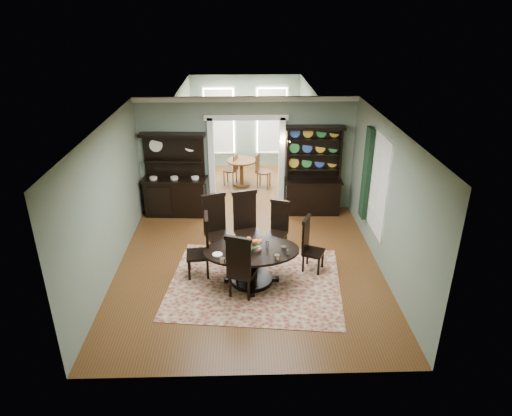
{
  "coord_description": "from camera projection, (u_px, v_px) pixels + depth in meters",
  "views": [
    {
      "loc": [
        -0.09,
        -8.18,
        5.13
      ],
      "look_at": [
        0.17,
        0.6,
        1.11
      ],
      "focal_mm": 32.0,
      "sensor_mm": 36.0,
      "label": 1
    }
  ],
  "objects": [
    {
      "name": "parlor_chair_right",
      "position": [
        261.0,
        170.0,
        13.47
      ],
      "size": [
        0.47,
        0.46,
        1.03
      ],
      "rotation": [
        0.0,
        0.0,
        -1.86
      ],
      "color": "brown",
      "rests_on": "parlor_floor"
    },
    {
      "name": "room",
      "position": [
        248.0,
        198.0,
        8.95
      ],
      "size": [
        5.51,
        6.01,
        3.01
      ],
      "color": "brown",
      "rests_on": "ground"
    },
    {
      "name": "right_window",
      "position": [
        372.0,
        180.0,
        9.82
      ],
      "size": [
        0.15,
        1.47,
        2.12
      ],
      "color": "white",
      "rests_on": "wall_right"
    },
    {
      "name": "chair_end_left",
      "position": [
        203.0,
        244.0,
        9.06
      ],
      "size": [
        0.51,
        0.53,
        1.33
      ],
      "rotation": [
        0.0,
        0.0,
        1.66
      ],
      "color": "black",
      "rests_on": "rug"
    },
    {
      "name": "doorway_trim",
      "position": [
        247.0,
        151.0,
        11.62
      ],
      "size": [
        2.08,
        0.25,
        2.57
      ],
      "color": "silver",
      "rests_on": "floor"
    },
    {
      "name": "parlor_table",
      "position": [
        242.0,
        169.0,
        13.6
      ],
      "size": [
        0.88,
        0.88,
        0.81
      ],
      "color": "brown",
      "rests_on": "parlor_floor"
    },
    {
      "name": "rug",
      "position": [
        255.0,
        282.0,
        9.08
      ],
      "size": [
        3.63,
        3.14,
        0.01
      ],
      "primitive_type": "cube",
      "rotation": [
        0.0,
        0.0,
        -0.11
      ],
      "color": "maroon",
      "rests_on": "floor"
    },
    {
      "name": "dining_table",
      "position": [
        252.0,
        260.0,
        8.89
      ],
      "size": [
        1.93,
        1.82,
        0.73
      ],
      "rotation": [
        0.0,
        0.0,
        0.06
      ],
      "color": "black",
      "rests_on": "rug"
    },
    {
      "name": "parlor",
      "position": [
        246.0,
        129.0,
        13.96
      ],
      "size": [
        3.51,
        3.5,
        3.01
      ],
      "color": "brown",
      "rests_on": "ground"
    },
    {
      "name": "chair_far_right",
      "position": [
        279.0,
        224.0,
        10.07
      ],
      "size": [
        0.55,
        0.54,
        1.16
      ],
      "rotation": [
        0.0,
        0.0,
        2.76
      ],
      "color": "black",
      "rests_on": "rug"
    },
    {
      "name": "parlor_chair_left",
      "position": [
        232.0,
        169.0,
        13.65
      ],
      "size": [
        0.46,
        0.45,
        0.97
      ],
      "rotation": [
        0.0,
        0.0,
        1.22
      ],
      "color": "brown",
      "rests_on": "parlor_floor"
    },
    {
      "name": "chair_near",
      "position": [
        240.0,
        265.0,
        8.35
      ],
      "size": [
        0.62,
        0.6,
        1.32
      ],
      "rotation": [
        0.0,
        0.0,
        -0.35
      ],
      "color": "black",
      "rests_on": "rug"
    },
    {
      "name": "centerpiece",
      "position": [
        254.0,
        247.0,
        8.75
      ],
      "size": [
        1.49,
        0.96,
        0.24
      ],
      "color": "white",
      "rests_on": "dining_table"
    },
    {
      "name": "sideboard",
      "position": [
        176.0,
        187.0,
        11.71
      ],
      "size": [
        1.66,
        0.68,
        2.14
      ],
      "rotation": [
        0.0,
        0.0,
        -0.06
      ],
      "color": "black",
      "rests_on": "floor"
    },
    {
      "name": "chair_end_right",
      "position": [
        309.0,
        243.0,
        9.29
      ],
      "size": [
        0.55,
        0.56,
        1.17
      ],
      "rotation": [
        0.0,
        0.0,
        -1.99
      ],
      "color": "black",
      "rests_on": "rug"
    },
    {
      "name": "chair_far_left",
      "position": [
        216.0,
        224.0,
        9.8
      ],
      "size": [
        0.67,
        0.66,
        1.41
      ],
      "rotation": [
        0.0,
        0.0,
        3.55
      ],
      "color": "black",
      "rests_on": "rug"
    },
    {
      "name": "chair_far_mid",
      "position": [
        246.0,
        221.0,
        9.87
      ],
      "size": [
        0.65,
        0.63,
        1.44
      ],
      "rotation": [
        0.0,
        0.0,
        3.43
      ],
      "color": "black",
      "rests_on": "rug"
    },
    {
      "name": "wall_sconce",
      "position": [
        284.0,
        142.0,
        11.39
      ],
      "size": [
        0.27,
        0.21,
        0.21
      ],
      "color": "gold",
      "rests_on": "back_wall_right"
    },
    {
      "name": "welsh_dresser",
      "position": [
        313.0,
        182.0,
        11.76
      ],
      "size": [
        1.49,
        0.59,
        2.31
      ],
      "rotation": [
        0.0,
        0.0,
        -0.03
      ],
      "color": "black",
      "rests_on": "floor"
    }
  ]
}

